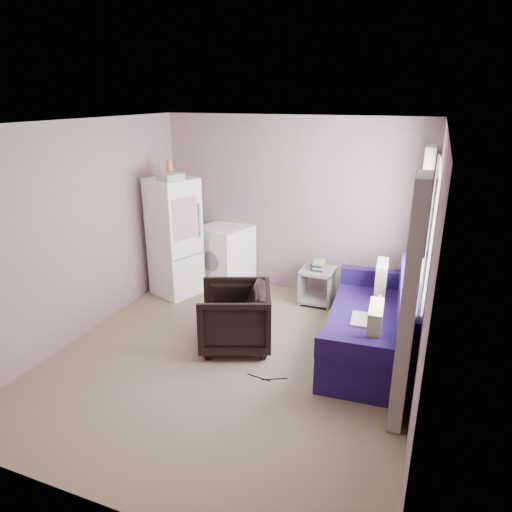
{
  "coord_description": "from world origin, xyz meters",
  "views": [
    {
      "loc": [
        1.84,
        -4.0,
        2.74
      ],
      "look_at": [
        0.05,
        0.6,
        1.0
      ],
      "focal_mm": 32.0,
      "sensor_mm": 36.0,
      "label": 1
    }
  ],
  "objects_px": {
    "sofa": "(377,326)",
    "washing_machine": "(226,255)",
    "fridge": "(175,237)",
    "armchair": "(235,314)",
    "side_table": "(318,283)"
  },
  "relations": [
    {
      "from": "sofa",
      "to": "washing_machine",
      "type": "bearing_deg",
      "value": 149.72
    },
    {
      "from": "fridge",
      "to": "sofa",
      "type": "relative_size",
      "value": 0.92
    },
    {
      "from": "armchair",
      "to": "fridge",
      "type": "xyz_separation_m",
      "value": [
        -1.4,
        1.08,
        0.45
      ]
    },
    {
      "from": "fridge",
      "to": "side_table",
      "type": "height_order",
      "value": "fridge"
    },
    {
      "from": "washing_machine",
      "to": "sofa",
      "type": "distance_m",
      "value": 2.67
    },
    {
      "from": "washing_machine",
      "to": "side_table",
      "type": "distance_m",
      "value": 1.47
    },
    {
      "from": "washing_machine",
      "to": "side_table",
      "type": "bearing_deg",
      "value": 12.53
    },
    {
      "from": "armchair",
      "to": "washing_machine",
      "type": "xyz_separation_m",
      "value": [
        -0.86,
        1.61,
        0.08
      ]
    },
    {
      "from": "washing_machine",
      "to": "sofa",
      "type": "height_order",
      "value": "washing_machine"
    },
    {
      "from": "fridge",
      "to": "armchair",
      "type": "bearing_deg",
      "value": -17.24
    },
    {
      "from": "fridge",
      "to": "side_table",
      "type": "distance_m",
      "value": 2.11
    },
    {
      "from": "armchair",
      "to": "washing_machine",
      "type": "bearing_deg",
      "value": -173.6
    },
    {
      "from": "armchair",
      "to": "washing_machine",
      "type": "relative_size",
      "value": 0.87
    },
    {
      "from": "armchair",
      "to": "sofa",
      "type": "xyz_separation_m",
      "value": [
        1.53,
        0.43,
        -0.07
      ]
    },
    {
      "from": "washing_machine",
      "to": "sofa",
      "type": "relative_size",
      "value": 0.44
    }
  ]
}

